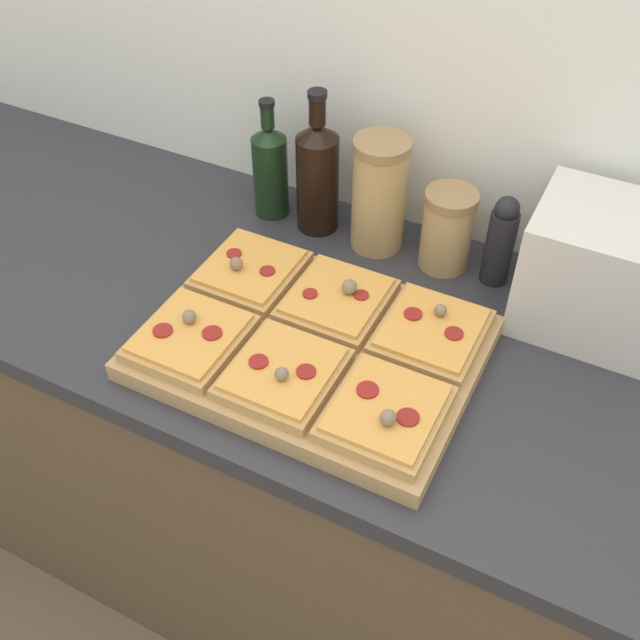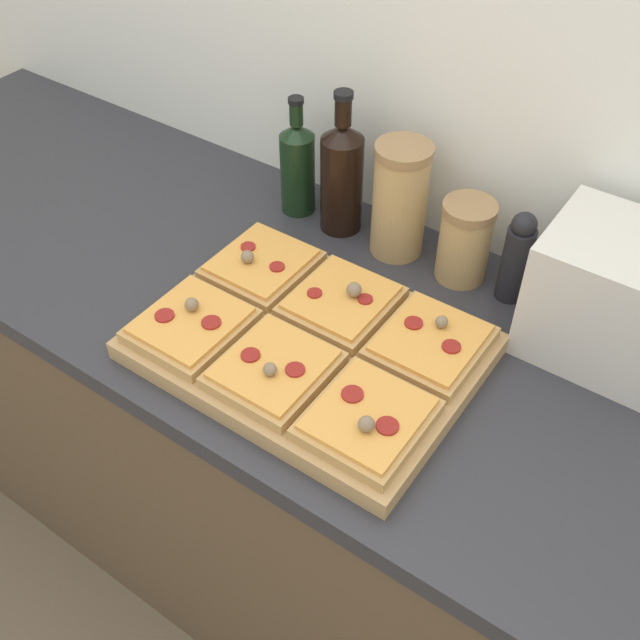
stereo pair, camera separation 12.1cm
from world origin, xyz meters
TOP-DOWN VIEW (x-y plane):
  - wall_back at (0.00, 0.67)m, footprint 6.00×0.06m
  - kitchen_counter at (0.00, 0.32)m, footprint 2.63×0.67m
  - cutting_board at (-0.07, 0.23)m, footprint 0.53×0.39m
  - pizza_slice_back_left at (-0.24, 0.32)m, footprint 0.16×0.18m
  - pizza_slice_back_center at (-0.07, 0.32)m, footprint 0.16×0.18m
  - pizza_slice_back_right at (0.10, 0.32)m, footprint 0.16×0.18m
  - pizza_slice_front_left at (-0.24, 0.13)m, footprint 0.16×0.18m
  - pizza_slice_front_center at (-0.07, 0.13)m, footprint 0.16×0.18m
  - pizza_slice_front_right at (0.10, 0.13)m, footprint 0.16×0.18m
  - olive_oil_bottle at (-0.33, 0.55)m, footprint 0.07×0.07m
  - wine_bottle at (-0.23, 0.55)m, footprint 0.08×0.08m
  - grain_jar_tall at (-0.10, 0.55)m, footprint 0.10×0.10m
  - grain_jar_short at (0.04, 0.55)m, footprint 0.10×0.10m
  - pepper_mill at (0.13, 0.55)m, footprint 0.05×0.05m
  - toaster_oven at (0.31, 0.52)m, footprint 0.28×0.20m

SIDE VIEW (x-z plane):
  - kitchen_counter at x=0.00m, z-range 0.00..0.94m
  - cutting_board at x=-0.07m, z-range 0.94..0.97m
  - pizza_slice_back_right at x=0.10m, z-range 0.96..1.01m
  - pizza_slice_front_center at x=-0.07m, z-range 0.96..1.01m
  - pizza_slice_back_left at x=-0.24m, z-range 0.96..1.01m
  - pizza_slice_front_left at x=-0.24m, z-range 0.96..1.01m
  - pizza_slice_front_right at x=0.10m, z-range 0.96..1.01m
  - pizza_slice_back_center at x=-0.07m, z-range 0.96..1.01m
  - grain_jar_short at x=0.04m, z-range 0.94..1.09m
  - pepper_mill at x=0.13m, z-range 0.94..1.11m
  - olive_oil_bottle at x=-0.33m, z-range 0.92..1.16m
  - toaster_oven at x=0.31m, z-range 0.94..1.15m
  - grain_jar_tall at x=-0.10m, z-range 0.94..1.16m
  - wine_bottle at x=-0.23m, z-range 0.91..1.20m
  - wall_back at x=0.00m, z-range 0.00..2.50m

